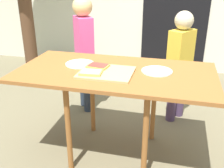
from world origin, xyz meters
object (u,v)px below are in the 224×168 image
Objects in this scene: dining_table at (115,79)px; child_left at (84,46)px; pizza_slice_near_left at (91,72)px; child_right at (180,61)px; cutting_board at (106,72)px; plate_white_left at (80,64)px; plate_white_right at (157,71)px; pizza_slice_far_left at (98,66)px; garden_hose_coil at (36,69)px.

child_left is at bearing 125.34° from dining_table.
pizza_slice_near_left is 1.03m from child_right.
pizza_slice_near_left is at bearing -142.73° from cutting_board.
child_right reaches higher than plate_white_left.
plate_white_right is at bearing 9.86° from dining_table.
plate_white_right is at bearing 19.61° from cutting_board.
plate_white_right is 0.67m from child_right.
plate_white_right is at bearing 7.35° from pizza_slice_far_left.
dining_table is 0.11m from cutting_board.
child_left is 3.36× the size of garden_hose_coil.
child_left reaches higher than plate_white_left.
plate_white_left is (-0.29, 0.07, 0.07)m from dining_table.
child_left reaches higher than pizza_slice_far_left.
garden_hose_coil is at bearing 130.09° from pizza_slice_near_left.
plate_white_left is 0.98m from child_right.
cutting_board is at bearing -28.76° from plate_white_left.
plate_white_right is (0.29, 0.05, 0.07)m from dining_table.
cutting_board is 2.37m from garden_hose_coil.
pizza_slice_near_left is at bearing -93.17° from pizza_slice_far_left.
pizza_slice_near_left is 0.71× the size of plate_white_right.
child_left reaches higher than cutting_board.
child_left is 0.93m from child_right.
plate_white_right is at bearing -1.52° from plate_white_left.
garden_hose_coil is (-1.55, 1.66, -0.69)m from cutting_board.
child_right is at bearing 57.13° from dining_table.
cutting_board reaches higher than plate_white_left.
pizza_slice_near_left is 0.71× the size of plate_white_left.
pizza_slice_far_left is 0.74× the size of plate_white_right.
garden_hose_coil is (-1.30, 1.53, -0.69)m from plate_white_left.
cutting_board is (-0.05, -0.07, 0.07)m from dining_table.
pizza_slice_near_left is at bearing -156.19° from plate_white_right.
cutting_board is 0.11m from pizza_slice_far_left.
plate_white_left is at bearing 178.48° from plate_white_right.
child_right is (0.58, 0.83, -0.13)m from pizza_slice_near_left.
garden_hose_coil is at bearing 134.97° from dining_table.
pizza_slice_far_left is 2.28m from garden_hose_coil.
garden_hose_coil is (-1.11, 0.92, -0.66)m from child_left.
pizza_slice_far_left is at bearing -47.48° from garden_hose_coil.
child_left is at bearing -39.51° from garden_hose_coil.
garden_hose_coil is (-1.46, 1.60, -0.71)m from pizza_slice_far_left.
dining_table is 0.83m from child_right.
pizza_slice_far_left is at bearing -22.86° from plate_white_left.
pizza_slice_far_left is at bearing -129.52° from child_right.
pizza_slice_far_left is at bearing -178.49° from dining_table.
pizza_slice_far_left is 0.74× the size of plate_white_left.
dining_table is 2.34m from garden_hose_coil.
plate_white_left is at bearing 157.14° from pizza_slice_far_left.
child_right reaches higher than pizza_slice_far_left.
cutting_board is 2.39× the size of pizza_slice_near_left.
dining_table is 1.34× the size of child_right.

